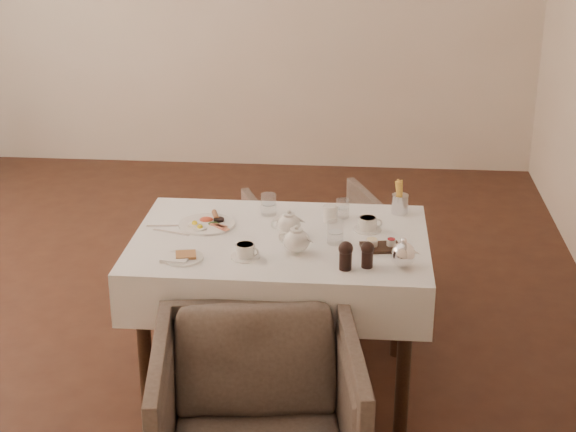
% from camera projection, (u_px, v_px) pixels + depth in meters
% --- Properties ---
extents(table, '(1.28, 0.88, 0.75)m').
position_uv_depth(table, '(280.00, 262.00, 3.87)').
color(table, black).
rests_on(table, ground).
extents(armchair_near, '(0.85, 0.87, 0.70)m').
position_uv_depth(armchair_near, '(258.00, 423.00, 3.24)').
color(armchair_near, '#493D35').
rests_on(armchair_near, ground).
extents(armchair_far, '(0.87, 0.88, 0.62)m').
position_uv_depth(armchair_far, '(316.00, 252.00, 4.76)').
color(armchair_far, '#493D35').
rests_on(armchair_far, ground).
extents(breakfast_plate, '(0.25, 0.25, 0.03)m').
position_uv_depth(breakfast_plate, '(207.00, 223.00, 3.95)').
color(breakfast_plate, white).
rests_on(breakfast_plate, table).
extents(side_plate, '(0.17, 0.17, 0.02)m').
position_uv_depth(side_plate, '(182.00, 258.00, 3.61)').
color(side_plate, white).
rests_on(side_plate, table).
extents(teapot_centre, '(0.17, 0.14, 0.12)m').
position_uv_depth(teapot_centre, '(289.00, 222.00, 3.83)').
color(teapot_centre, white).
rests_on(teapot_centre, table).
extents(teapot_front, '(0.18, 0.16, 0.12)m').
position_uv_depth(teapot_front, '(297.00, 239.00, 3.65)').
color(teapot_front, white).
rests_on(teapot_front, table).
extents(creamer, '(0.08, 0.08, 0.08)m').
position_uv_depth(creamer, '(330.00, 214.00, 3.98)').
color(creamer, white).
rests_on(creamer, table).
extents(teacup_near, '(0.12, 0.12, 0.06)m').
position_uv_depth(teacup_near, '(245.00, 252.00, 3.62)').
color(teacup_near, white).
rests_on(teacup_near, table).
extents(teacup_far, '(0.12, 0.12, 0.06)m').
position_uv_depth(teacup_far, '(368.00, 224.00, 3.89)').
color(teacup_far, white).
rests_on(teacup_far, table).
extents(glass_left, '(0.09, 0.09, 0.10)m').
position_uv_depth(glass_left, '(269.00, 204.00, 4.06)').
color(glass_left, silver).
rests_on(glass_left, table).
extents(glass_mid, '(0.07, 0.07, 0.10)m').
position_uv_depth(glass_mid, '(335.00, 233.00, 3.75)').
color(glass_mid, silver).
rests_on(glass_mid, table).
extents(glass_right, '(0.08, 0.08, 0.09)m').
position_uv_depth(glass_right, '(342.00, 208.00, 4.03)').
color(glass_right, silver).
rests_on(glass_right, table).
extents(condiment_board, '(0.18, 0.13, 0.04)m').
position_uv_depth(condiment_board, '(380.00, 246.00, 3.70)').
color(condiment_board, black).
rests_on(condiment_board, table).
extents(pepper_mill_left, '(0.07, 0.07, 0.12)m').
position_uv_depth(pepper_mill_left, '(346.00, 255.00, 3.50)').
color(pepper_mill_left, black).
rests_on(pepper_mill_left, table).
extents(pepper_mill_right, '(0.06, 0.06, 0.11)m').
position_uv_depth(pepper_mill_right, '(367.00, 254.00, 3.52)').
color(pepper_mill_right, black).
rests_on(pepper_mill_right, table).
extents(silver_pot, '(0.13, 0.12, 0.13)m').
position_uv_depth(silver_pot, '(403.00, 252.00, 3.52)').
color(silver_pot, white).
rests_on(silver_pot, table).
extents(fries_cup, '(0.08, 0.08, 0.16)m').
position_uv_depth(fries_cup, '(400.00, 199.00, 4.06)').
color(fries_cup, silver).
rests_on(fries_cup, table).
extents(cutlery_fork, '(0.20, 0.04, 0.00)m').
position_uv_depth(cutlery_fork, '(169.00, 226.00, 3.94)').
color(cutlery_fork, silver).
rests_on(cutlery_fork, table).
extents(cutlery_knife, '(0.18, 0.07, 0.00)m').
position_uv_depth(cutlery_knife, '(171.00, 232.00, 3.87)').
color(cutlery_knife, silver).
rests_on(cutlery_knife, table).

